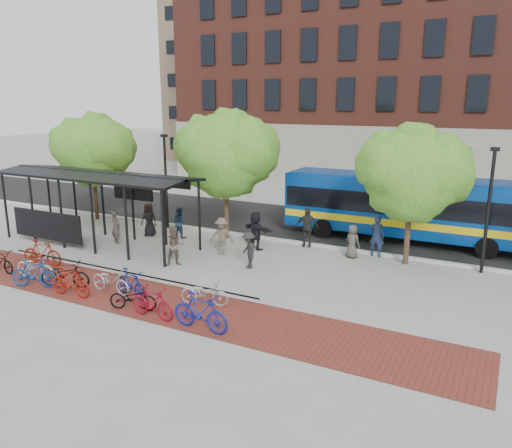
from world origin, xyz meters
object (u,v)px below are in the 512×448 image
at_px(bike_6, 111,280).
at_px(pedestrian_4, 307,227).
at_px(pedestrian_8, 175,246).
at_px(pedestrian_1, 116,227).
at_px(tree_a, 93,147).
at_px(pedestrian_3, 222,236).
at_px(tree_b, 228,151).
at_px(bike_3, 34,274).
at_px(bike_7, 131,283).
at_px(bike_8, 133,298).
at_px(bike_0, 0,261).
at_px(lamp_post_left, 166,179).
at_px(bike_11, 201,312).
at_px(pedestrian_0, 149,219).
at_px(pedestrian_9, 249,250).
at_px(bus_shelter, 94,183).
at_px(pedestrian_6, 352,241).
at_px(bike_10, 204,293).
at_px(tree_c, 415,171).
at_px(bike_9, 152,303).
at_px(pedestrian_5, 256,231).
at_px(lamp_post_right, 489,207).
at_px(bus, 406,204).
at_px(bike_4, 65,274).
at_px(pedestrian_2, 179,222).
at_px(bike_1, 42,253).
at_px(bike_5, 70,282).
at_px(bike_2, 35,266).
at_px(pedestrian_7, 377,236).

relative_size(bike_6, pedestrian_4, 0.96).
bearing_deg(pedestrian_8, pedestrian_1, 123.76).
distance_m(tree_a, pedestrian_3, 11.02).
height_order(tree_b, bike_3, tree_b).
distance_m(bike_7, bike_8, 1.16).
bearing_deg(bike_0, bike_7, -81.58).
height_order(lamp_post_left, bike_11, lamp_post_left).
distance_m(pedestrian_0, pedestrian_4, 8.25).
distance_m(bike_7, pedestrian_9, 5.26).
height_order(bus_shelter, bike_8, bus_shelter).
bearing_deg(pedestrian_1, bike_7, 162.41).
xyz_separation_m(bike_7, pedestrian_3, (0.22, 5.86, 0.34)).
xyz_separation_m(bike_6, pedestrian_6, (6.59, 8.19, 0.28)).
relative_size(bike_10, bike_11, 0.85).
distance_m(bike_0, bike_6, 5.70).
xyz_separation_m(tree_c, bike_8, (-7.24, -9.29, -3.62)).
bearing_deg(bike_9, bike_0, 88.87).
xyz_separation_m(tree_b, pedestrian_9, (3.16, -3.70, -3.67)).
xyz_separation_m(bike_3, pedestrian_5, (5.10, 8.30, 0.36)).
distance_m(lamp_post_right, bike_0, 19.94).
bearing_deg(lamp_post_left, bus, 15.52).
bearing_deg(bus_shelter, pedestrian_1, 22.30).
bearing_deg(bike_3, bike_9, -110.25).
xyz_separation_m(bus, bike_8, (-6.34, -12.92, -1.43)).
bearing_deg(bike_8, tree_c, -55.18).
bearing_deg(bike_8, bike_11, -111.86).
bearing_deg(pedestrian_6, bike_0, 55.08).
bearing_deg(bus_shelter, bike_0, -95.29).
distance_m(bike_4, pedestrian_2, 7.73).
bearing_deg(bike_1, tree_a, 17.66).
height_order(bike_3, pedestrian_4, pedestrian_4).
relative_size(tree_b, pedestrian_1, 3.80).
bearing_deg(bus_shelter, bike_9, -35.42).
bearing_deg(tree_c, pedestrian_2, -174.28).
distance_m(lamp_post_right, pedestrian_4, 8.01).
height_order(tree_a, bike_5, tree_a).
relative_size(pedestrian_3, pedestrian_6, 1.13).
xyz_separation_m(bike_6, pedestrian_2, (-2.28, 7.35, 0.31)).
bearing_deg(bike_11, bike_7, 76.38).
distance_m(tree_c, bike_2, 15.85).
height_order(bike_2, pedestrian_0, pedestrian_0).
height_order(lamp_post_left, pedestrian_7, lamp_post_left).
height_order(tree_c, bike_0, tree_c).
height_order(pedestrian_4, pedestrian_6, pedestrian_4).
distance_m(bike_3, bike_8, 4.69).
height_order(bike_9, pedestrian_2, pedestrian_2).
distance_m(pedestrian_5, pedestrian_9, 2.76).
distance_m(bike_6, pedestrian_3, 6.01).
distance_m(lamp_post_right, pedestrian_1, 16.80).
height_order(bike_7, pedestrian_6, pedestrian_6).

